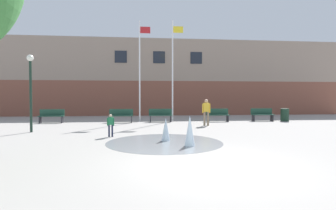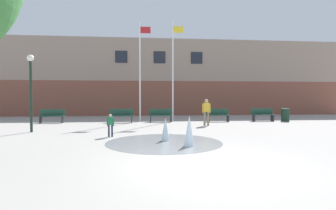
# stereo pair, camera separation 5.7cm
# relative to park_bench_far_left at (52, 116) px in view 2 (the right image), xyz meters

# --- Properties ---
(ground_plane) EXTENTS (100.00, 100.00, 0.00)m
(ground_plane) POSITION_rel_park_bench_far_left_xyz_m (7.59, -11.64, -0.48)
(ground_plane) COLOR gray
(library_building) EXTENTS (36.00, 6.05, 7.19)m
(library_building) POSITION_rel_park_bench_far_left_xyz_m (7.59, 9.30, 3.11)
(library_building) COLOR brown
(library_building) RESTS_ON ground
(splash_fountain) EXTENTS (4.42, 4.42, 1.08)m
(splash_fountain) POSITION_rel_park_bench_far_left_xyz_m (7.13, -8.36, -0.17)
(splash_fountain) COLOR gray
(splash_fountain) RESTS_ON ground
(park_bench_far_left) EXTENTS (1.60, 0.44, 0.91)m
(park_bench_far_left) POSITION_rel_park_bench_far_left_xyz_m (0.00, 0.00, 0.00)
(park_bench_far_left) COLOR #28282D
(park_bench_far_left) RESTS_ON ground
(park_bench_left_of_flagpoles) EXTENTS (1.60, 0.44, 0.91)m
(park_bench_left_of_flagpoles) POSITION_rel_park_bench_far_left_xyz_m (4.58, -0.20, 0.00)
(park_bench_left_of_flagpoles) COLOR #28282D
(park_bench_left_of_flagpoles) RESTS_ON ground
(park_bench_center) EXTENTS (1.60, 0.44, 0.91)m
(park_bench_center) POSITION_rel_park_bench_far_left_xyz_m (7.25, -0.03, 0.00)
(park_bench_center) COLOR #28282D
(park_bench_center) RESTS_ON ground
(park_bench_under_right_flagpole) EXTENTS (1.60, 0.44, 0.91)m
(park_bench_under_right_flagpole) POSITION_rel_park_bench_far_left_xyz_m (11.28, -0.12, 0.00)
(park_bench_under_right_flagpole) COLOR #28282D
(park_bench_under_right_flagpole) RESTS_ON ground
(park_bench_far_right) EXTENTS (1.60, 0.44, 0.91)m
(park_bench_far_right) POSITION_rel_park_bench_far_left_xyz_m (14.58, -0.06, 0.00)
(park_bench_far_right) COLOR #28282D
(park_bench_far_right) RESTS_ON ground
(adult_near_bench) EXTENTS (0.50, 0.25, 1.59)m
(adult_near_bench) POSITION_rel_park_bench_far_left_xyz_m (9.83, -2.62, 0.45)
(adult_near_bench) COLOR #89755B
(adult_near_bench) RESTS_ON ground
(child_running) EXTENTS (0.31, 0.15, 0.99)m
(child_running) POSITION_rel_park_bench_far_left_xyz_m (4.61, -6.55, 0.10)
(child_running) COLOR #1E233D
(child_running) RESTS_ON ground
(flagpole_left) EXTENTS (0.80, 0.10, 7.03)m
(flagpole_left) POSITION_rel_park_bench_far_left_xyz_m (5.86, 0.43, 3.27)
(flagpole_left) COLOR silver
(flagpole_left) RESTS_ON ground
(flagpole_right) EXTENTS (0.80, 0.10, 7.12)m
(flagpole_right) POSITION_rel_park_bench_far_left_xyz_m (8.18, 0.43, 3.32)
(flagpole_right) COLOR silver
(flagpole_right) RESTS_ON ground
(lamp_post_left_lane) EXTENTS (0.32, 0.32, 3.78)m
(lamp_post_left_lane) POSITION_rel_park_bench_far_left_xyz_m (0.57, -4.66, 2.00)
(lamp_post_left_lane) COLOR #192D23
(lamp_post_left_lane) RESTS_ON ground
(trash_can) EXTENTS (0.56, 0.56, 0.90)m
(trash_can) POSITION_rel_park_bench_far_left_xyz_m (16.14, -0.31, -0.03)
(trash_can) COLOR #193323
(trash_can) RESTS_ON ground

